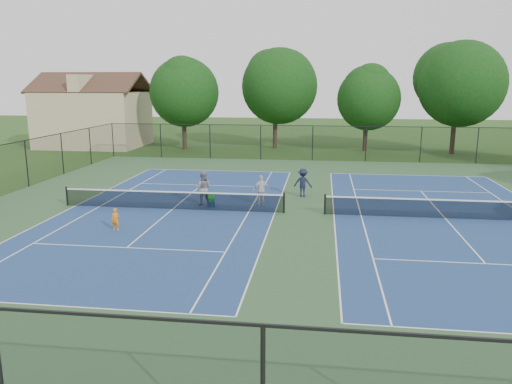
# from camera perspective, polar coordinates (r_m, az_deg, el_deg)

# --- Properties ---
(ground) EXTENTS (140.00, 140.00, 0.00)m
(ground) POSITION_cam_1_polar(r_m,az_deg,el_deg) (25.84, 5.53, -2.49)
(ground) COLOR #234716
(ground) RESTS_ON ground
(court_pad) EXTENTS (36.00, 36.00, 0.01)m
(court_pad) POSITION_cam_1_polar(r_m,az_deg,el_deg) (25.84, 5.53, -2.48)
(court_pad) COLOR #2F532F
(court_pad) RESTS_ON ground
(tennis_court_left) EXTENTS (12.00, 23.83, 1.07)m
(tennis_court_left) POSITION_cam_1_polar(r_m,az_deg,el_deg) (26.96, -9.51, -1.76)
(tennis_court_left) COLOR navy
(tennis_court_left) RESTS_ON ground
(tennis_court_right) EXTENTS (12.00, 23.83, 1.07)m
(tennis_court_right) POSITION_cam_1_polar(r_m,az_deg,el_deg) (26.53, 20.83, -2.65)
(tennis_court_right) COLOR navy
(tennis_court_right) RESTS_ON ground
(perimeter_fence) EXTENTS (36.08, 36.08, 3.02)m
(perimeter_fence) POSITION_cam_1_polar(r_m,az_deg,el_deg) (25.48, 5.60, 0.99)
(perimeter_fence) COLOR black
(perimeter_fence) RESTS_ON ground
(tree_back_a) EXTENTS (6.80, 6.80, 9.15)m
(tree_back_a) POSITION_cam_1_polar(r_m,az_deg,el_deg) (50.87, -8.34, 11.65)
(tree_back_a) COLOR #2D2116
(tree_back_a) RESTS_ON ground
(tree_back_b) EXTENTS (7.60, 7.60, 10.03)m
(tree_back_b) POSITION_cam_1_polar(r_m,az_deg,el_deg) (51.19, 2.24, 12.40)
(tree_back_b) COLOR #2D2116
(tree_back_b) RESTS_ON ground
(tree_back_c) EXTENTS (6.00, 6.00, 8.40)m
(tree_back_c) POSITION_cam_1_polar(r_m,az_deg,el_deg) (50.15, 12.60, 10.84)
(tree_back_c) COLOR #2D2116
(tree_back_c) RESTS_ON ground
(tree_back_d) EXTENTS (7.80, 7.80, 10.37)m
(tree_back_d) POSITION_cam_1_polar(r_m,az_deg,el_deg) (50.45, 22.05, 11.78)
(tree_back_d) COLOR #2D2116
(tree_back_d) RESTS_ON ground
(clapboard_house) EXTENTS (10.80, 8.10, 7.65)m
(clapboard_house) POSITION_cam_1_polar(r_m,az_deg,el_deg) (55.46, -18.05, 8.19)
(clapboard_house) COLOR tan
(clapboard_house) RESTS_ON ground
(child_player) EXTENTS (0.39, 0.27, 1.03)m
(child_player) POSITION_cam_1_polar(r_m,az_deg,el_deg) (23.64, -15.76, -3.04)
(child_player) COLOR orange
(child_player) RESTS_ON ground
(instructor) EXTENTS (0.95, 0.76, 1.89)m
(instructor) POSITION_cam_1_polar(r_m,az_deg,el_deg) (27.51, -6.06, 0.44)
(instructor) COLOR gray
(instructor) RESTS_ON ground
(bystander_a) EXTENTS (1.05, 0.81, 1.66)m
(bystander_a) POSITION_cam_1_polar(r_m,az_deg,el_deg) (27.44, 0.60, 0.23)
(bystander_a) COLOR silver
(bystander_a) RESTS_ON ground
(bystander_b) EXTENTS (1.18, 0.80, 1.68)m
(bystander_b) POSITION_cam_1_polar(r_m,az_deg,el_deg) (29.52, 5.39, 1.07)
(bystander_b) COLOR #171A33
(bystander_b) RESTS_ON ground
(ball_crate) EXTENTS (0.42, 0.36, 0.33)m
(ball_crate) POSITION_cam_1_polar(r_m,az_deg,el_deg) (27.19, -5.10, -1.37)
(ball_crate) COLOR navy
(ball_crate) RESTS_ON ground
(ball_hopper) EXTENTS (0.38, 0.32, 0.42)m
(ball_hopper) POSITION_cam_1_polar(r_m,az_deg,el_deg) (27.11, -5.11, -0.59)
(ball_hopper) COLOR green
(ball_hopper) RESTS_ON ball_crate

